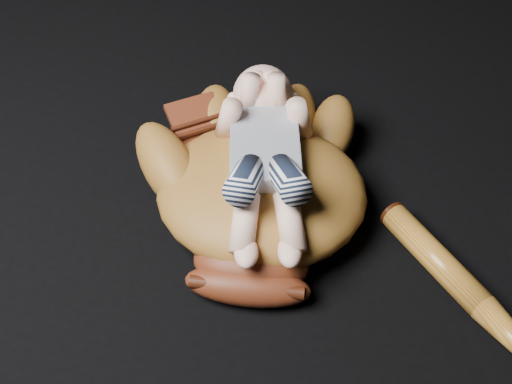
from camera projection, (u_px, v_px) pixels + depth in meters
The scene contains 3 objects.
baseball_glove at pixel (262, 184), 1.16m from camera, with size 0.43×0.49×0.15m, color brown, non-canonical shape.
newborn_baby at pixel (265, 158), 1.12m from camera, with size 0.18×0.40×0.16m, color beige, non-canonical shape.
baseball_bat at pixel (496, 321), 1.05m from camera, with size 0.05×0.49×0.05m, color #995F1D, non-canonical shape.
Camera 1 is at (-0.10, -0.65, 0.92)m, focal length 50.00 mm.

